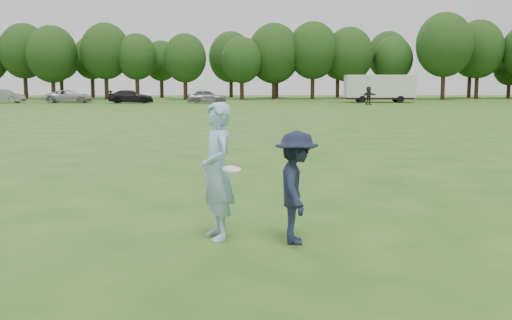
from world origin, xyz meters
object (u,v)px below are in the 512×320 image
Objects in this scene: defender at (296,187)px; player_far_d at (369,96)px; car_b at (3,96)px; field_cone at (480,106)px; thrower at (217,171)px; car_d at (131,97)px; cargo_trailer at (380,87)px; car_e at (207,96)px; car_c at (70,96)px.

defender is 0.88× the size of player_far_d.
field_cone is (49.32, -13.25, -0.63)m from car_b.
car_d is (-13.44, 58.90, -0.31)m from thrower.
car_d is at bearing 134.38° from player_far_d.
cargo_trailer reaches higher than field_cone.
player_far_d reaches higher than defender.
thrower is at bearing -103.87° from cargo_trailer.
player_far_d is 26.42m from car_d.
cargo_trailer is at bearing 35.44° from player_far_d.
player_far_d is at bearing -95.37° from car_b.
player_far_d is 11.82m from field_cone.
field_cone is (20.09, 46.33, -0.69)m from defender.
car_d is 8.58m from car_e.
car_b is (-29.24, 59.57, -0.06)m from defender.
car_b is at bearing 137.66° from player_far_d.
cargo_trailer is at bearing -11.67° from defender.
defender is 59.47m from car_e.
car_c is 15.86m from car_e.
cargo_trailer is at bearing 112.14° from field_cone.
car_d is at bearing 171.17° from thrower.
defender is at bearing -102.76° from cargo_trailer.
field_cone is at bearing -67.86° from cargo_trailer.
defender reaches higher than field_cone.
field_cone is 16.43m from cargo_trailer.
defender is 60.94m from car_d.
car_e is (-17.36, 4.96, -0.20)m from player_far_d.
car_b reaches higher than car_c.
player_far_d is 18.06m from car_e.
player_far_d is at bearing -104.48° from car_d.
car_e is at bearing -88.84° from car_b.
car_d reaches higher than car_c.
player_far_d is at bearing -109.76° from cargo_trailer.
defender is at bearing -165.30° from car_c.
car_b is 51.08m from field_cone.
car_c is (7.36, 0.64, -0.05)m from car_b.
cargo_trailer is (35.80, 1.25, 1.05)m from car_c.
car_d is at bearing -103.56° from car_c.
player_far_d is 7.76m from cargo_trailer.
car_b is at bearing 89.74° from car_c.
car_d is at bearing 159.71° from field_cone.
car_b is (-40.55, 5.37, -0.18)m from player_far_d.
player_far_d is 33.73m from car_c.
car_d is 0.56× the size of cargo_trailer.
car_c is at bearing 161.68° from field_cone.
cargo_trailer is (43.16, 1.90, 0.99)m from car_b.
thrower is 60.41m from car_d.
thrower is at bearing 78.66° from defender.
car_c is at bearing -82.83° from car_b.
car_e is at bearing 153.84° from field_cone.
car_b is 7.39m from car_c.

